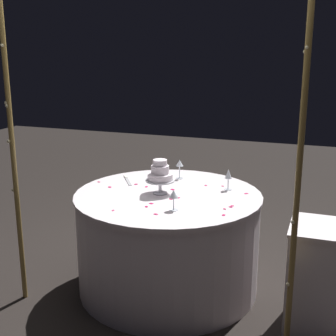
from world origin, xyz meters
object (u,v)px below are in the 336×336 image
at_px(tiered_cake, 160,174).
at_px(main_table, 168,241).
at_px(wine_glass_0, 180,164).
at_px(cake_knife, 127,180).
at_px(wine_glass_1, 228,175).
at_px(side_table, 321,279).
at_px(wine_glass_2, 174,195).
at_px(decorative_arch, 139,97).

bearing_deg(tiered_cake, main_table, -162.40).
relative_size(tiered_cake, wine_glass_0, 1.62).
bearing_deg(cake_knife, main_table, 152.46).
relative_size(wine_glass_1, cake_knife, 0.64).
distance_m(side_table, wine_glass_2, 1.12).
bearing_deg(side_table, decorative_arch, 15.80).
bearing_deg(wine_glass_2, main_table, -64.48).
bearing_deg(wine_glass_0, wine_glass_1, 158.99).
xyz_separation_m(side_table, tiered_cake, (1.20, -0.18, 0.56)).
height_order(wine_glass_0, wine_glass_1, wine_glass_1).
height_order(wine_glass_0, cake_knife, wine_glass_0).
xyz_separation_m(decorative_arch, main_table, (0.00, -0.52, -1.16)).
distance_m(wine_glass_0, wine_glass_2, 0.78).
bearing_deg(wine_glass_2, wine_glass_0, -74.72).
bearing_deg(tiered_cake, side_table, 171.39).
relative_size(decorative_arch, wine_glass_0, 14.91).
height_order(main_table, side_table, main_table).
height_order(side_table, wine_glass_0, wine_glass_0).
distance_m(decorative_arch, wine_glass_1, 1.09).
height_order(main_table, wine_glass_0, wine_glass_0).
height_order(decorative_arch, tiered_cake, decorative_arch).
bearing_deg(side_table, cake_knife, -15.18).
bearing_deg(tiered_cake, decorative_arch, 96.50).
bearing_deg(wine_glass_1, side_table, 148.81).
height_order(decorative_arch, wine_glass_1, decorative_arch).
relative_size(main_table, wine_glass_0, 8.72).
height_order(main_table, wine_glass_1, wine_glass_1).
height_order(decorative_arch, side_table, decorative_arch).
height_order(decorative_arch, wine_glass_0, decorative_arch).
xyz_separation_m(main_table, tiered_cake, (0.06, 0.02, 0.54)).
bearing_deg(decorative_arch, wine_glass_2, -129.41).
height_order(decorative_arch, main_table, decorative_arch).
bearing_deg(cake_knife, wine_glass_2, 136.89).
relative_size(decorative_arch, main_table, 1.71).
bearing_deg(wine_glass_2, tiered_cake, -55.58).
xyz_separation_m(tiered_cake, wine_glass_2, (-0.21, 0.31, -0.05)).
bearing_deg(wine_glass_1, tiered_cake, 29.83).
height_order(main_table, cake_knife, cake_knife).
distance_m(wine_glass_0, cake_knife, 0.45).
distance_m(main_table, tiered_cake, 0.54).
relative_size(tiered_cake, cake_knife, 1.02).
height_order(wine_glass_1, cake_knife, wine_glass_1).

